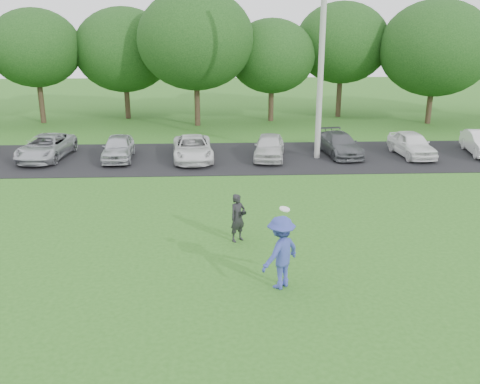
% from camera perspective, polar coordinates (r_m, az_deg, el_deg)
% --- Properties ---
extents(ground, '(100.00, 100.00, 0.00)m').
position_cam_1_polar(ground, '(15.23, 0.59, -8.82)').
color(ground, '#2D641C').
rests_on(ground, ground).
extents(parking_lot, '(32.00, 6.50, 0.03)m').
position_cam_1_polar(parking_lot, '(27.43, -0.89, 3.70)').
color(parking_lot, black).
rests_on(parking_lot, ground).
extents(utility_pole, '(0.28, 0.28, 10.99)m').
position_cam_1_polar(utility_pole, '(26.79, 8.73, 15.03)').
color(utility_pole, '#A9A9A4').
rests_on(utility_pole, ground).
extents(frisbee_player, '(1.46, 1.43, 2.34)m').
position_cam_1_polar(frisbee_player, '(14.22, 4.37, -6.44)').
color(frisbee_player, '#3945A2').
rests_on(frisbee_player, ground).
extents(camera_bystander, '(0.69, 0.65, 1.58)m').
position_cam_1_polar(camera_bystander, '(17.11, -0.24, -2.76)').
color(camera_bystander, black).
rests_on(camera_bystander, ground).
extents(parked_cars, '(27.82, 4.88, 1.25)m').
position_cam_1_polar(parked_cars, '(27.25, -2.10, 4.91)').
color(parked_cars, '#4B1013').
rests_on(parked_cars, parking_lot).
extents(tree_row, '(42.39, 9.85, 8.64)m').
position_cam_1_polar(tree_row, '(36.41, 1.06, 15.13)').
color(tree_row, '#38281C').
rests_on(tree_row, ground).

